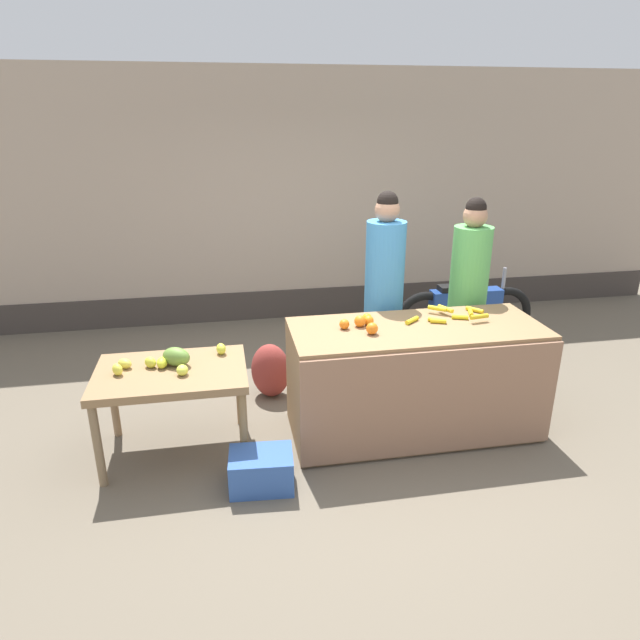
# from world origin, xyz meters

# --- Properties ---
(ground_plane) EXTENTS (24.00, 24.00, 0.00)m
(ground_plane) POSITION_xyz_m (0.00, 0.00, 0.00)
(ground_plane) COLOR #665B4C
(market_wall_back) EXTENTS (9.80, 0.23, 2.97)m
(market_wall_back) POSITION_xyz_m (0.00, 2.96, 1.46)
(market_wall_back) COLOR tan
(market_wall_back) RESTS_ON ground
(fruit_stall_counter) EXTENTS (1.98, 0.82, 0.91)m
(fruit_stall_counter) POSITION_xyz_m (0.49, -0.01, 0.45)
(fruit_stall_counter) COLOR olive
(fruit_stall_counter) RESTS_ON ground
(side_table_wooden) EXTENTS (1.10, 0.76, 0.70)m
(side_table_wooden) POSITION_xyz_m (-1.39, 0.00, 0.62)
(side_table_wooden) COLOR olive
(side_table_wooden) RESTS_ON ground
(banana_bunch_pile) EXTENTS (0.73, 0.33, 0.07)m
(banana_bunch_pile) POSITION_xyz_m (0.82, 0.13, 0.94)
(banana_bunch_pile) COLOR yellow
(banana_bunch_pile) RESTS_ON fruit_stall_counter
(orange_pile) EXTENTS (0.28, 0.33, 0.09)m
(orange_pile) POSITION_xyz_m (0.07, 0.05, 0.95)
(orange_pile) COLOR orange
(orange_pile) RESTS_ON fruit_stall_counter
(mango_papaya_pile) EXTENTS (0.84, 0.43, 0.14)m
(mango_papaya_pile) POSITION_xyz_m (-1.40, 0.06, 0.76)
(mango_papaya_pile) COLOR #D3D53A
(mango_papaya_pile) RESTS_ON side_table_wooden
(vendor_woman_blue_shirt) EXTENTS (0.34, 0.34, 1.86)m
(vendor_woman_blue_shirt) POSITION_xyz_m (0.41, 0.64, 0.94)
(vendor_woman_blue_shirt) COLOR #33333D
(vendor_woman_blue_shirt) RESTS_ON ground
(vendor_woman_green_shirt) EXTENTS (0.34, 0.34, 1.79)m
(vendor_woman_green_shirt) POSITION_xyz_m (1.20, 0.64, 0.90)
(vendor_woman_green_shirt) COLOR #33333D
(vendor_woman_green_shirt) RESTS_ON ground
(parked_motorcycle) EXTENTS (1.60, 0.18, 0.88)m
(parked_motorcycle) POSITION_xyz_m (1.65, 1.59, 0.40)
(parked_motorcycle) COLOR black
(parked_motorcycle) RESTS_ON ground
(produce_crate) EXTENTS (0.46, 0.35, 0.26)m
(produce_crate) POSITION_xyz_m (-0.79, -0.54, 0.13)
(produce_crate) COLOR #3359A5
(produce_crate) RESTS_ON ground
(produce_sack) EXTENTS (0.46, 0.43, 0.51)m
(produce_sack) POSITION_xyz_m (-0.59, 0.78, 0.25)
(produce_sack) COLOR maroon
(produce_sack) RESTS_ON ground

